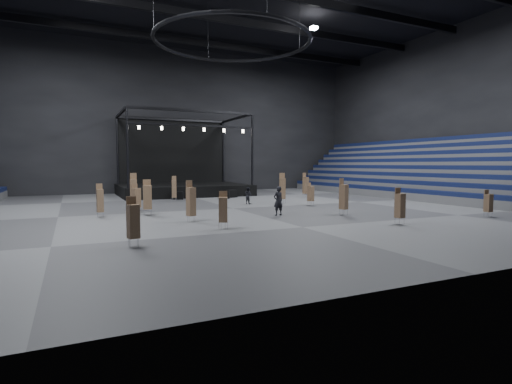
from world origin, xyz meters
name	(u,v)px	position (x,y,z in m)	size (l,w,h in m)	color
floor	(233,208)	(0.00, 0.00, 0.00)	(50.00, 50.00, 0.00)	#515153
wall_back	(171,120)	(0.00, 21.00, 9.00)	(50.00, 0.20, 18.00)	black
wall_right	(456,111)	(25.00, 0.00, 9.00)	(0.20, 42.00, 18.00)	black
bleachers_right	(439,181)	(22.94, 0.00, 1.73)	(7.20, 40.00, 6.40)	#525254
stage	(182,182)	(0.00, 16.24, 1.45)	(14.00, 10.00, 9.20)	black
truss_ring	(232,41)	(0.00, 0.00, 13.00)	(12.30, 12.30, 5.15)	black
flight_case_left	(177,196)	(-2.08, 9.81, 0.38)	(1.15, 0.58, 0.77)	black
flight_case_mid	(225,195)	(2.56, 8.83, 0.34)	(1.02, 0.51, 0.68)	black
flight_case_right	(231,194)	(3.64, 9.73, 0.40)	(1.21, 0.60, 0.81)	black
chair_stack_0	(344,196)	(5.43, -7.01, 1.30)	(0.60, 0.60, 2.54)	silver
chair_stack_1	(134,191)	(-7.33, 2.14, 1.44)	(0.58, 0.58, 2.84)	silver
chair_stack_2	(136,197)	(-7.49, -0.19, 1.15)	(0.67, 0.67, 2.14)	silver
chair_stack_3	(488,203)	(13.44, -11.99, 0.97)	(0.42, 0.42, 1.81)	silver
chair_stack_4	(306,185)	(10.76, 6.46, 1.33)	(0.58, 0.58, 2.60)	silver
chair_stack_5	(100,200)	(-9.95, -1.24, 1.14)	(0.45, 0.45, 2.23)	silver
chair_stack_6	(174,188)	(-2.82, 8.01, 1.22)	(0.52, 0.52, 2.40)	silver
chair_stack_7	(282,188)	(5.41, 1.75, 1.39)	(0.64, 0.64, 2.72)	silver
chair_stack_8	(400,205)	(5.78, -11.87, 1.12)	(0.49, 0.49, 2.13)	silver
chair_stack_9	(133,221)	(-9.31, -11.99, 1.12)	(0.53, 0.53, 2.15)	silver
chair_stack_10	(311,193)	(6.87, -0.59, 1.04)	(0.56, 0.56, 1.94)	silver
chair_stack_11	(223,209)	(-4.23, -9.21, 1.09)	(0.60, 0.60, 2.05)	silver
chair_stack_12	(147,197)	(-6.96, -1.73, 1.30)	(0.59, 0.59, 2.46)	silver
chair_stack_13	(191,201)	(-5.07, -5.84, 1.28)	(0.56, 0.56, 2.53)	silver
man_center	(278,201)	(1.18, -5.39, 1.00)	(0.73, 0.48, 2.00)	black
crew_member	(248,196)	(2.47, 2.64, 0.75)	(0.73, 0.57, 1.50)	black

